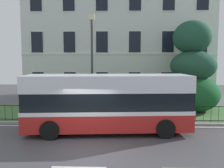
# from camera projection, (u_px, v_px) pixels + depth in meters

# --- Properties ---
(ground_plane) EXTENTS (60.00, 56.00, 0.18)m
(ground_plane) POSITION_uv_depth(u_px,v_px,m) (89.00, 141.00, 11.46)
(ground_plane) COLOR #45444A
(georgian_townhouse) EXTENTS (16.98, 8.34, 13.27)m
(georgian_townhouse) POSITION_uv_depth(u_px,v_px,m) (119.00, 32.00, 24.00)
(georgian_townhouse) COLOR silver
(georgian_townhouse) RESTS_ON ground_plane
(iron_verge_railing) EXTENTS (18.72, 0.04, 0.97)m
(iron_verge_railing) POSITION_uv_depth(u_px,v_px,m) (118.00, 113.00, 14.65)
(iron_verge_railing) COLOR black
(iron_verge_railing) RESTS_ON ground_plane
(evergreen_tree) EXTENTS (4.18, 4.18, 6.85)m
(evergreen_tree) POSITION_uv_depth(u_px,v_px,m) (192.00, 75.00, 17.79)
(evergreen_tree) COLOR #423328
(evergreen_tree) RESTS_ON ground_plane
(single_decker_bus) EXTENTS (8.83, 3.04, 3.10)m
(single_decker_bus) POSITION_uv_depth(u_px,v_px,m) (108.00, 102.00, 12.70)
(single_decker_bus) COLOR red
(single_decker_bus) RESTS_ON ground_plane
(street_lamp_post) EXTENTS (0.36, 0.24, 6.69)m
(street_lamp_post) POSITION_uv_depth(u_px,v_px,m) (92.00, 59.00, 15.39)
(street_lamp_post) COLOR #333338
(street_lamp_post) RESTS_ON ground_plane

